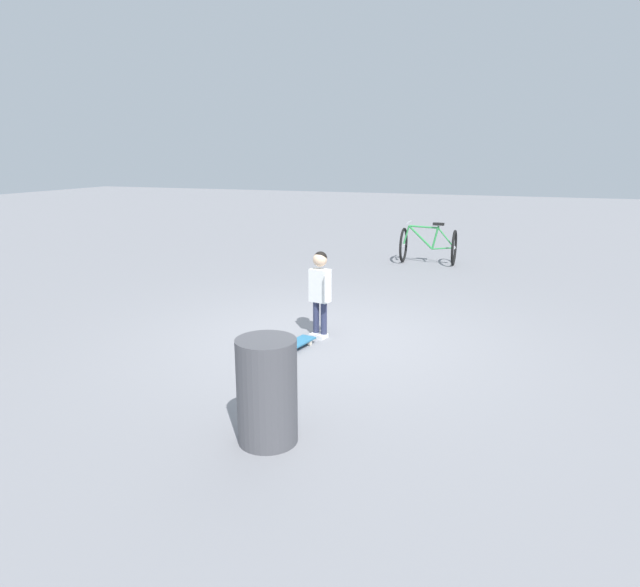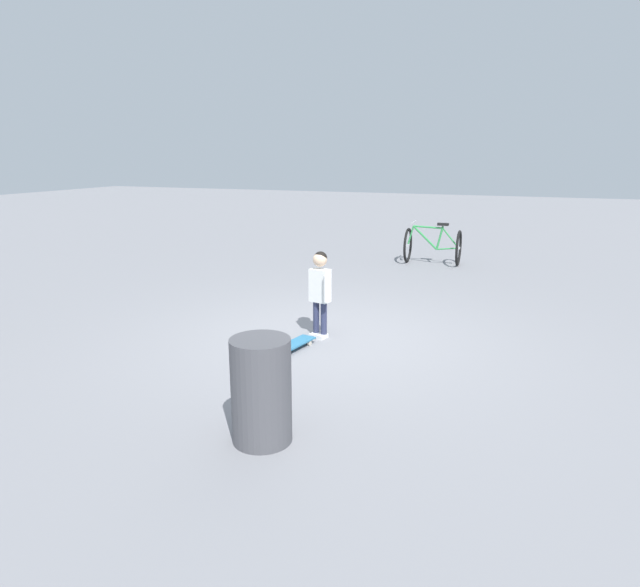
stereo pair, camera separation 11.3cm
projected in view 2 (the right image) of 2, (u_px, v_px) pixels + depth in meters
name	position (u px, v px, depth m)	size (l,w,h in m)	color
ground_plane	(332.00, 338.00, 6.67)	(50.00, 50.00, 0.00)	gray
child_person	(320.00, 285.00, 6.56)	(0.29, 0.33, 1.06)	#2D3351
skateboard	(291.00, 346.00, 6.23)	(0.78, 0.34, 0.07)	teal
bicycle_near	(433.00, 245.00, 11.07)	(0.73, 1.08, 0.85)	black
trash_bin	(261.00, 391.00, 4.20)	(0.47, 0.47, 0.84)	#4C4C51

